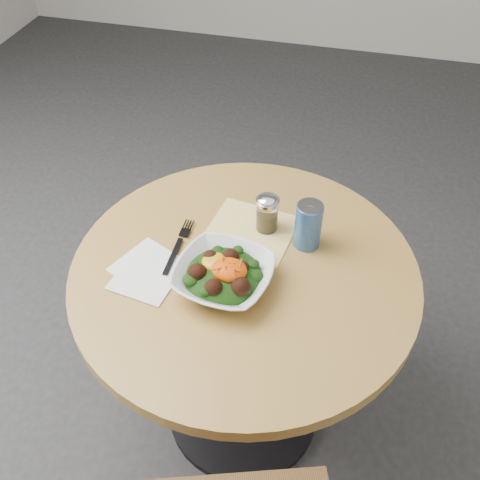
% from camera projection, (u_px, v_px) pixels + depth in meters
% --- Properties ---
extents(ground, '(6.00, 6.00, 0.00)m').
position_uv_depth(ground, '(243.00, 410.00, 1.90)').
color(ground, '#29292C').
rests_on(ground, ground).
extents(table, '(0.90, 0.90, 0.75)m').
position_uv_depth(table, '(244.00, 314.00, 1.52)').
color(table, black).
rests_on(table, ground).
extents(cloth_napkin, '(0.26, 0.24, 0.00)m').
position_uv_depth(cloth_napkin, '(250.00, 231.00, 1.47)').
color(cloth_napkin, '#E5A70C').
rests_on(cloth_napkin, table).
extents(paper_napkins, '(0.20, 0.22, 0.00)m').
position_uv_depth(paper_napkins, '(147.00, 271.00, 1.36)').
color(paper_napkins, white).
rests_on(paper_napkins, table).
extents(salad_bowl, '(0.27, 0.27, 0.09)m').
position_uv_depth(salad_bowl, '(224.00, 275.00, 1.31)').
color(salad_bowl, white).
rests_on(salad_bowl, table).
extents(fork, '(0.03, 0.21, 0.00)m').
position_uv_depth(fork, '(179.00, 244.00, 1.43)').
color(fork, black).
rests_on(fork, table).
extents(spice_shaker, '(0.06, 0.06, 0.11)m').
position_uv_depth(spice_shaker, '(267.00, 213.00, 1.44)').
color(spice_shaker, silver).
rests_on(spice_shaker, table).
extents(beverage_can, '(0.07, 0.07, 0.14)m').
position_uv_depth(beverage_can, '(308.00, 225.00, 1.39)').
color(beverage_can, navy).
rests_on(beverage_can, table).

